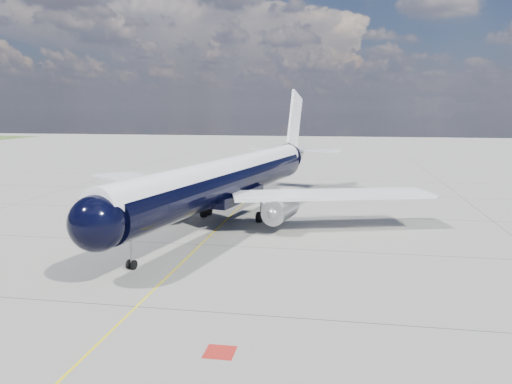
% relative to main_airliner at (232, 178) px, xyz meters
% --- Properties ---
extents(ground, '(320.00, 320.00, 0.00)m').
position_rel_main_airliner_xyz_m(ground, '(-0.62, 8.77, -4.80)').
color(ground, gray).
rests_on(ground, ground).
extents(taxiway_centerline, '(0.16, 160.00, 0.01)m').
position_rel_main_airliner_xyz_m(taxiway_centerline, '(-0.62, 3.77, -4.80)').
color(taxiway_centerline, yellow).
rests_on(taxiway_centerline, ground).
extents(red_marking, '(1.60, 1.60, 0.01)m').
position_rel_main_airliner_xyz_m(red_marking, '(6.18, -31.23, -4.80)').
color(red_marking, maroon).
rests_on(red_marking, ground).
extents(main_airliner, '(43.09, 53.14, 15.48)m').
position_rel_main_airliner_xyz_m(main_airliner, '(0.00, 0.00, 0.00)').
color(main_airliner, black).
rests_on(main_airliner, ground).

